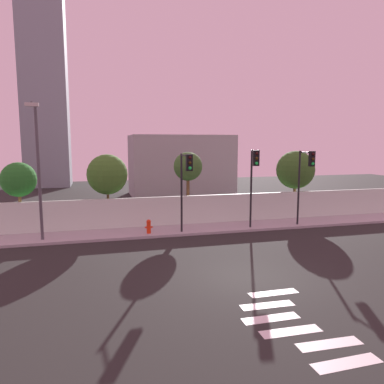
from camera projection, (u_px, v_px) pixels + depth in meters
name	position (u px, v px, depth m)	size (l,w,h in m)	color
ground_plane	(250.00, 278.00, 14.39)	(80.00, 80.00, 0.00)	black
sidewalk	(195.00, 229.00, 22.23)	(36.00, 2.40, 0.15)	#A7A7A7
perimeter_wall	(189.00, 210.00, 23.34)	(36.00, 0.18, 1.80)	silver
crosswalk_marking	(293.00, 323.00, 10.80)	(2.77, 4.71, 0.01)	silver
traffic_light_left	(186.00, 176.00, 20.22)	(0.36, 1.60, 4.53)	black
traffic_light_center	(254.00, 172.00, 21.46)	(0.41, 1.25, 4.72)	black
traffic_light_right	(306.00, 172.00, 22.19)	(0.35, 1.49, 4.65)	black
street_lamp_curbside	(38.00, 161.00, 18.75)	(0.62, 2.36, 7.01)	#4C4C51
fire_hydrant	(149.00, 226.00, 20.88)	(0.44, 0.26, 0.80)	red
roadside_tree_leftmost	(19.00, 180.00, 21.52)	(2.04, 2.04, 4.16)	brown
roadside_tree_midleft	(107.00, 175.00, 22.78)	(2.51, 2.51, 4.59)	brown
roadside_tree_midright	(188.00, 167.00, 24.05)	(1.89, 1.89, 4.69)	brown
roadside_tree_rightmost	(295.00, 170.00, 26.11)	(2.71, 2.71, 4.73)	brown
low_building_distant	(180.00, 165.00, 37.17)	(10.01, 6.00, 6.05)	#9C9C9C
tower_on_skyline	(43.00, 61.00, 43.55)	(5.17, 5.00, 29.83)	gray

